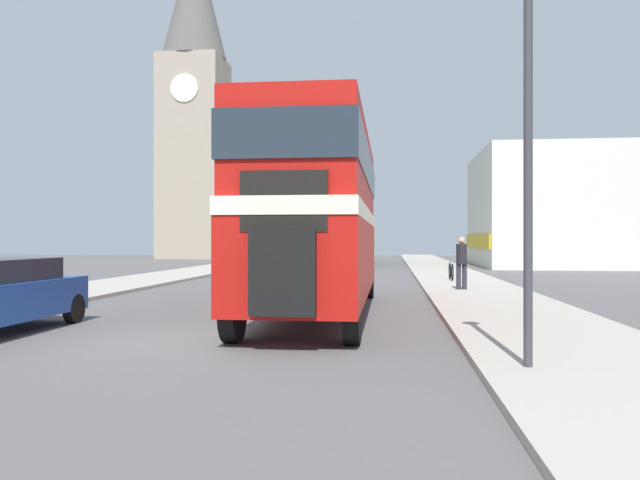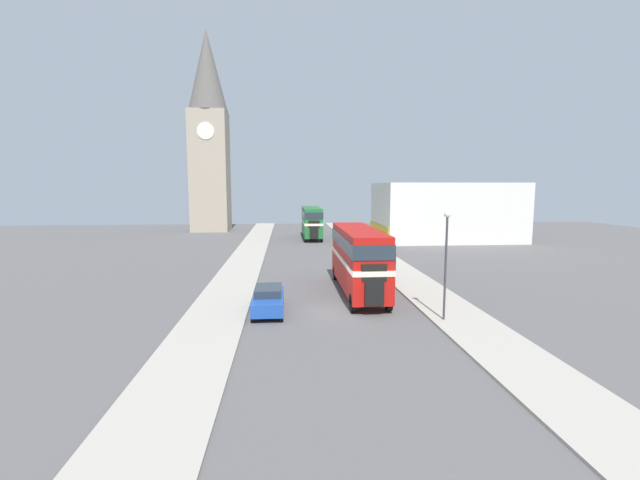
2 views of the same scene
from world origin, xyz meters
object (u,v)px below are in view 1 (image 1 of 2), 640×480
Objects in this scene: double_decker_bus at (320,207)px; church_tower at (194,90)px; street_lamp at (528,82)px; pedestrian_walking at (462,260)px; bicycle_on_pavement at (451,271)px; bus_distant at (350,229)px.

church_tower is at bearing 111.56° from double_decker_bus.
street_lamp is 0.18× the size of church_tower.
street_lamp reaches higher than double_decker_bus.
church_tower is at bearing 120.03° from pedestrian_walking.
street_lamp is at bearing -67.49° from church_tower.
pedestrian_walking is 5.07m from bicycle_on_pavement.
street_lamp is 55.43m from church_tower.
church_tower is at bearing 123.97° from bicycle_on_pavement.
street_lamp is (-0.72, -18.14, 3.47)m from bicycle_on_pavement.
double_decker_bus is at bearing -110.30° from bicycle_on_pavement.
street_lamp is (4.85, -37.87, 1.37)m from bus_distant.
pedestrian_walking reaches higher than bicycle_on_pavement.
church_tower reaches higher than bicycle_on_pavement.
church_tower is (-15.84, 12.06, 13.71)m from bus_distant.
pedestrian_walking is (5.45, -24.76, -1.45)m from bus_distant.
bicycle_on_pavement is at bearing 88.53° from pedestrian_walking.
bus_distant is at bearing 102.40° from pedestrian_walking.
double_decker_bus reaches higher than pedestrian_walking.
bus_distant is 20.61m from bicycle_on_pavement.
bus_distant is at bearing 97.30° from street_lamp.
bus_distant is at bearing -37.27° from church_tower.
church_tower is at bearing 112.51° from street_lamp.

